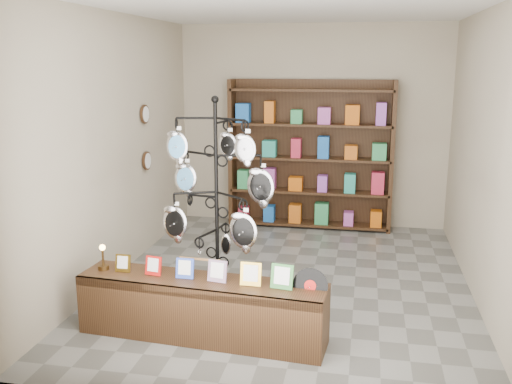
% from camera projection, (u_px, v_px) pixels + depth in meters
% --- Properties ---
extents(ground, '(5.00, 5.00, 0.00)m').
position_uv_depth(ground, '(288.00, 282.00, 6.51)').
color(ground, slate).
rests_on(ground, ground).
extents(room_envelope, '(5.00, 5.00, 5.00)m').
position_uv_depth(room_envelope, '(290.00, 119.00, 6.09)').
color(room_envelope, '#ABA289').
rests_on(room_envelope, ground).
extents(display_tree, '(1.10, 1.02, 2.15)m').
position_uv_depth(display_tree, '(216.00, 192.00, 5.40)').
color(display_tree, black).
rests_on(display_tree, ground).
extents(front_shelf, '(2.29, 0.64, 0.80)m').
position_uv_depth(front_shelf, '(202.00, 308.00, 5.15)').
color(front_shelf, black).
rests_on(front_shelf, ground).
extents(back_shelving, '(2.42, 0.36, 2.20)m').
position_uv_depth(back_shelving, '(310.00, 160.00, 8.47)').
color(back_shelving, black).
rests_on(back_shelving, ground).
extents(wall_clocks, '(0.03, 0.24, 0.84)m').
position_uv_depth(wall_clocks, '(146.00, 138.00, 7.30)').
color(wall_clocks, black).
rests_on(wall_clocks, ground).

